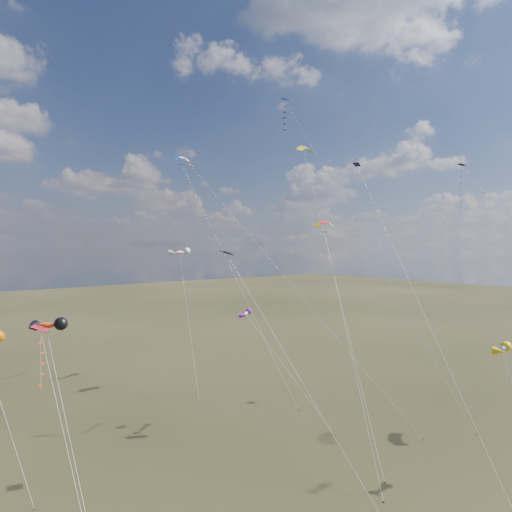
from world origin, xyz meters
TOP-DOWN VIEW (x-y plane):
  - diamond_black_high at (29.22, 9.55)m, footprint 4.35×23.88m
  - diamond_navy_tall at (9.94, 21.53)m, footprint 9.75×20.35m
  - diamond_black_mid at (-6.11, 10.02)m, footprint 5.03×14.05m
  - diamond_red_low at (-21.35, 15.66)m, footprint 1.69×9.32m
  - diamond_navy_right at (11.59, 13.41)m, footprint 9.89×22.39m
  - diamond_orange_center at (4.04, 21.65)m, footprint 14.14×23.72m
  - parafoil_yellow at (17.08, 27.65)m, footprint 16.10×24.57m
  - parafoil_blue_white at (4.63, 40.75)m, footprint 5.61×21.16m
  - parafoil_tricolor at (6.81, 14.64)m, footprint 8.08×13.37m
  - novelty_orange_black at (-20.69, 17.09)m, footprint 2.58×13.11m
  - novelty_white_purple at (1.20, 21.10)m, footprint 6.91×9.21m
  - novelty_redwhite_stripe at (5.69, 43.48)m, footprint 6.32×13.67m
  - novelty_blue_yellow at (10.05, -2.33)m, footprint 4.62×5.61m

SIDE VIEW (x-z plane):
  - novelty_blue_yellow at x=10.05m, z-range 5.48..17.43m
  - diamond_red_low at x=-21.35m, z-range 4.51..19.00m
  - novelty_white_purple at x=1.20m, z-range 6.04..18.98m
  - novelty_orange_black at x=-20.69m, z-range 6.78..21.62m
  - diamond_black_mid at x=-6.11m, z-range 5.02..24.68m
  - novelty_redwhite_stripe at x=5.69m, z-range 9.10..28.76m
  - diamond_orange_center at x=4.04m, z-range 4.47..34.52m
  - parafoil_tricolor at x=6.81m, z-range 10.87..33.97m
  - diamond_navy_right at x=11.59m, z-range 9.95..39.48m
  - diamond_black_high at x=29.22m, z-range 10.54..41.33m
  - parafoil_blue_white at x=4.63m, z-range 16.01..49.63m
  - diamond_navy_tall at x=9.94m, z-range 13.84..52.25m
  - parafoil_yellow at x=17.08m, z-range 16.54..51.35m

